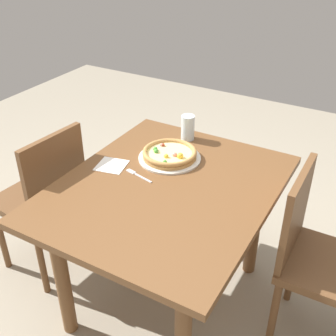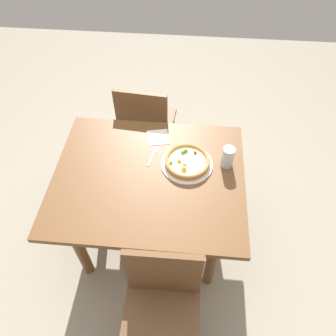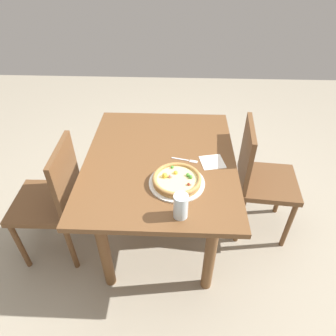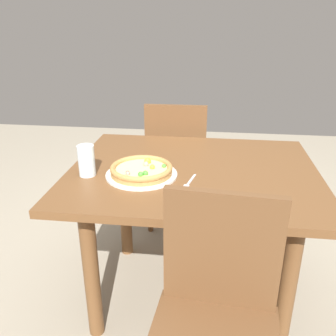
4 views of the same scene
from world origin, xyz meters
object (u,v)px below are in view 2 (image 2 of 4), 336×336
at_px(pizza, 187,161).
at_px(napkin, 158,137).
at_px(drinking_glass, 228,157).
at_px(plate, 187,164).
at_px(fork, 154,155).
at_px(dining_table, 149,187).
at_px(chair_near, 162,309).
at_px(chair_far, 146,124).

bearing_deg(pizza, napkin, 133.09).
bearing_deg(drinking_glass, plate, -174.70).
bearing_deg(napkin, fork, -93.48).
relative_size(pizza, napkin, 1.98).
relative_size(dining_table, pizza, 4.14).
relative_size(chair_near, drinking_glass, 6.47).
height_order(chair_near, chair_far, same).
height_order(chair_far, plate, chair_far).
bearing_deg(drinking_glass, dining_table, -164.22).
height_order(plate, pizza, pizza).
bearing_deg(chair_far, napkin, -64.06).
xyz_separation_m(plate, fork, (-0.21, 0.06, -0.00)).
bearing_deg(pizza, dining_table, -154.03).
height_order(pizza, fork, pizza).
distance_m(chair_near, pizza, 0.84).
height_order(dining_table, napkin, napkin).
relative_size(dining_table, plate, 3.60).
xyz_separation_m(chair_far, drinking_glass, (0.58, -0.55, 0.30)).
height_order(chair_far, fork, chair_far).
bearing_deg(plate, chair_far, 120.56).
bearing_deg(fork, drinking_glass, -81.37).
distance_m(pizza, drinking_glass, 0.25).
bearing_deg(chair_far, chair_near, -74.11).
height_order(pizza, napkin, pizza).
height_order(chair_near, pizza, chair_near).
distance_m(chair_far, pizza, 0.72).
xyz_separation_m(plate, drinking_glass, (0.24, 0.02, 0.06)).
bearing_deg(dining_table, plate, 25.94).
bearing_deg(plate, napkin, 133.18).
bearing_deg(chair_far, drinking_glass, -38.59).
bearing_deg(chair_far, plate, -54.37).
bearing_deg(dining_table, pizza, 25.97).
bearing_deg(napkin, pizza, -46.91).
bearing_deg(chair_far, pizza, -54.42).
xyz_separation_m(dining_table, plate, (0.22, 0.11, 0.12)).
relative_size(chair_far, drinking_glass, 6.47).
height_order(dining_table, chair_near, chair_near).
bearing_deg(napkin, plate, -46.82).
height_order(chair_near, plate, chair_near).
xyz_separation_m(dining_table, chair_far, (-0.12, 0.69, -0.12)).
xyz_separation_m(chair_near, napkin, (-0.12, 1.01, 0.23)).
bearing_deg(drinking_glass, chair_far, 136.35).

